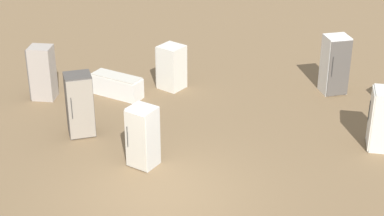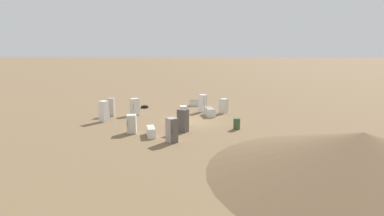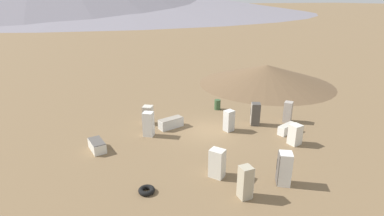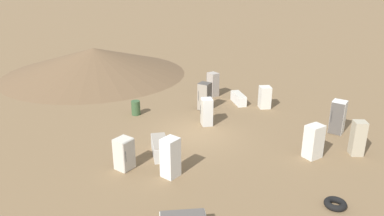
{
  "view_description": "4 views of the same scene",
  "coord_description": "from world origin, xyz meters",
  "px_view_note": "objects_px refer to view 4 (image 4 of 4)",
  "views": [
    {
      "loc": [
        -9.89,
        7.63,
        8.46
      ],
      "look_at": [
        0.62,
        -1.42,
        1.61
      ],
      "focal_mm": 60.0,
      "sensor_mm": 36.0,
      "label": 1
    },
    {
      "loc": [
        25.97,
        2.99,
        5.93
      ],
      "look_at": [
        -0.46,
        -0.02,
        1.09
      ],
      "focal_mm": 28.0,
      "sensor_mm": 36.0,
      "label": 2
    },
    {
      "loc": [
        -8.1,
        -18.77,
        9.31
      ],
      "look_at": [
        -1.25,
        0.02,
        1.95
      ],
      "focal_mm": 28.0,
      "sensor_mm": 36.0,
      "label": 3
    },
    {
      "loc": [
        -18.35,
        -1.77,
        8.58
      ],
      "look_at": [
        1.1,
        0.28,
        1.13
      ],
      "focal_mm": 35.0,
      "sensor_mm": 36.0,
      "label": 4
    }
  ],
  "objects_px": {
    "discarded_fridge_11": "(170,157)",
    "discarded_fridge_10": "(124,154)",
    "discarded_fridge_1": "(205,96)",
    "discarded_fridge_3": "(207,112)",
    "discarded_fridge_5": "(358,138)",
    "discarded_fridge_0": "(160,148)",
    "discarded_fridge_7": "(213,84)",
    "discarded_fridge_6": "(313,141)",
    "scrap_tire": "(335,204)",
    "discarded_fridge_8": "(265,97)",
    "discarded_fridge_2": "(338,117)",
    "discarded_fridge_9": "(238,98)",
    "rusty_barrel": "(136,108)"
  },
  "relations": [
    {
      "from": "discarded_fridge_11",
      "to": "discarded_fridge_10",
      "type": "bearing_deg",
      "value": 111.64
    },
    {
      "from": "discarded_fridge_1",
      "to": "discarded_fridge_3",
      "type": "relative_size",
      "value": 1.11
    },
    {
      "from": "discarded_fridge_5",
      "to": "discarded_fridge_0",
      "type": "bearing_deg",
      "value": -176.97
    },
    {
      "from": "discarded_fridge_0",
      "to": "discarded_fridge_5",
      "type": "xyz_separation_m",
      "value": [
        1.05,
        -9.44,
        0.49
      ]
    },
    {
      "from": "discarded_fridge_7",
      "to": "discarded_fridge_10",
      "type": "xyz_separation_m",
      "value": [
        -10.51,
        3.39,
        -0.1
      ]
    },
    {
      "from": "discarded_fridge_1",
      "to": "discarded_fridge_7",
      "type": "xyz_separation_m",
      "value": [
        2.74,
        -0.37,
        -0.05
      ]
    },
    {
      "from": "discarded_fridge_6",
      "to": "discarded_fridge_7",
      "type": "distance_m",
      "value": 9.99
    },
    {
      "from": "discarded_fridge_5",
      "to": "scrap_tire",
      "type": "height_order",
      "value": "discarded_fridge_5"
    },
    {
      "from": "discarded_fridge_1",
      "to": "discarded_fridge_8",
      "type": "relative_size",
      "value": 1.25
    },
    {
      "from": "discarded_fridge_1",
      "to": "discarded_fridge_2",
      "type": "distance_m",
      "value": 7.94
    },
    {
      "from": "discarded_fridge_11",
      "to": "discarded_fridge_3",
      "type": "bearing_deg",
      "value": 21.09
    },
    {
      "from": "discarded_fridge_3",
      "to": "scrap_tire",
      "type": "bearing_deg",
      "value": -159.75
    },
    {
      "from": "discarded_fridge_9",
      "to": "discarded_fridge_7",
      "type": "bearing_deg",
      "value": -55.91
    },
    {
      "from": "rusty_barrel",
      "to": "discarded_fridge_8",
      "type": "bearing_deg",
      "value": -75.23
    },
    {
      "from": "discarded_fridge_2",
      "to": "discarded_fridge_8",
      "type": "distance_m",
      "value": 5.08
    },
    {
      "from": "discarded_fridge_7",
      "to": "discarded_fridge_3",
      "type": "bearing_deg",
      "value": -133.06
    },
    {
      "from": "discarded_fridge_1",
      "to": "discarded_fridge_3",
      "type": "bearing_deg",
      "value": 121.76
    },
    {
      "from": "discarded_fridge_5",
      "to": "discarded_fridge_9",
      "type": "distance_m",
      "value": 8.72
    },
    {
      "from": "discarded_fridge_0",
      "to": "scrap_tire",
      "type": "relative_size",
      "value": 2.36
    },
    {
      "from": "discarded_fridge_1",
      "to": "discarded_fridge_10",
      "type": "height_order",
      "value": "discarded_fridge_1"
    },
    {
      "from": "discarded_fridge_6",
      "to": "discarded_fridge_7",
      "type": "relative_size",
      "value": 0.99
    },
    {
      "from": "discarded_fridge_7",
      "to": "discarded_fridge_9",
      "type": "relative_size",
      "value": 0.97
    },
    {
      "from": "discarded_fridge_0",
      "to": "discarded_fridge_2",
      "type": "height_order",
      "value": "discarded_fridge_2"
    },
    {
      "from": "discarded_fridge_6",
      "to": "rusty_barrel",
      "type": "height_order",
      "value": "discarded_fridge_6"
    },
    {
      "from": "discarded_fridge_11",
      "to": "discarded_fridge_0",
      "type": "bearing_deg",
      "value": 56.05
    },
    {
      "from": "discarded_fridge_8",
      "to": "discarded_fridge_10",
      "type": "height_order",
      "value": "discarded_fridge_10"
    },
    {
      "from": "discarded_fridge_0",
      "to": "discarded_fridge_10",
      "type": "distance_m",
      "value": 2.01
    },
    {
      "from": "discarded_fridge_2",
      "to": "scrap_tire",
      "type": "distance_m",
      "value": 7.23
    },
    {
      "from": "scrap_tire",
      "to": "discarded_fridge_5",
      "type": "bearing_deg",
      "value": -24.42
    },
    {
      "from": "discarded_fridge_9",
      "to": "discarded_fridge_10",
      "type": "bearing_deg",
      "value": 41.13
    },
    {
      "from": "discarded_fridge_11",
      "to": "rusty_barrel",
      "type": "xyz_separation_m",
      "value": [
        6.87,
        3.25,
        -0.45
      ]
    },
    {
      "from": "discarded_fridge_9",
      "to": "rusty_barrel",
      "type": "height_order",
      "value": "rusty_barrel"
    },
    {
      "from": "discarded_fridge_7",
      "to": "discarded_fridge_10",
      "type": "height_order",
      "value": "discarded_fridge_7"
    },
    {
      "from": "discarded_fridge_3",
      "to": "discarded_fridge_9",
      "type": "height_order",
      "value": "discarded_fridge_3"
    },
    {
      "from": "discarded_fridge_1",
      "to": "discarded_fridge_8",
      "type": "bearing_deg",
      "value": -143.88
    },
    {
      "from": "discarded_fridge_1",
      "to": "discarded_fridge_11",
      "type": "distance_m",
      "value": 8.23
    },
    {
      "from": "discarded_fridge_2",
      "to": "discarded_fridge_6",
      "type": "bearing_deg",
      "value": 86.47
    },
    {
      "from": "discarded_fridge_2",
      "to": "rusty_barrel",
      "type": "height_order",
      "value": "discarded_fridge_2"
    },
    {
      "from": "discarded_fridge_6",
      "to": "scrap_tire",
      "type": "xyz_separation_m",
      "value": [
        -3.98,
        -0.13,
        -0.7
      ]
    },
    {
      "from": "discarded_fridge_5",
      "to": "discarded_fridge_11",
      "type": "distance_m",
      "value": 9.11
    },
    {
      "from": "discarded_fridge_8",
      "to": "discarded_fridge_11",
      "type": "bearing_deg",
      "value": -129.55
    },
    {
      "from": "discarded_fridge_1",
      "to": "discarded_fridge_6",
      "type": "height_order",
      "value": "discarded_fridge_1"
    },
    {
      "from": "scrap_tire",
      "to": "rusty_barrel",
      "type": "xyz_separation_m",
      "value": [
        8.44,
        9.83,
        0.32
      ]
    },
    {
      "from": "discarded_fridge_11",
      "to": "scrap_tire",
      "type": "relative_size",
      "value": 2.11
    },
    {
      "from": "discarded_fridge_1",
      "to": "discarded_fridge_7",
      "type": "height_order",
      "value": "discarded_fridge_1"
    },
    {
      "from": "discarded_fridge_6",
      "to": "discarded_fridge_11",
      "type": "relative_size",
      "value": 0.92
    },
    {
      "from": "discarded_fridge_8",
      "to": "discarded_fridge_11",
      "type": "distance_m",
      "value": 10.11
    },
    {
      "from": "discarded_fridge_2",
      "to": "discarded_fridge_1",
      "type": "bearing_deg",
      "value": 7.59
    },
    {
      "from": "discarded_fridge_9",
      "to": "discarded_fridge_2",
      "type": "bearing_deg",
      "value": 122.05
    },
    {
      "from": "discarded_fridge_2",
      "to": "rusty_barrel",
      "type": "relative_size",
      "value": 2.08
    }
  ]
}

